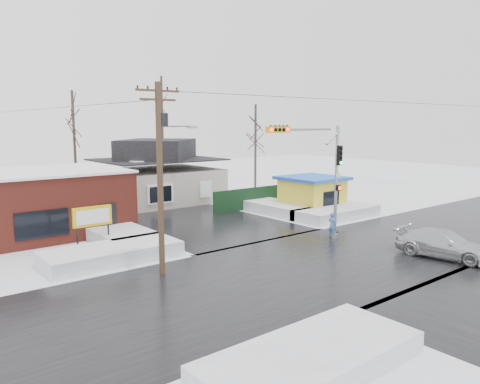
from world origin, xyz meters
TOP-DOWN VIEW (x-y plane):
  - ground at (0.00, 0.00)m, footprint 120.00×120.00m
  - road_ns at (0.00, 0.00)m, footprint 10.00×120.00m
  - road_ew at (0.00, 0.00)m, footprint 120.00×10.00m
  - snowbank_nw at (-9.00, 7.00)m, footprint 7.00×3.00m
  - snowbank_ne at (9.00, 7.00)m, footprint 7.00×3.00m
  - snowbank_sw at (-9.00, -7.00)m, footprint 7.00×3.00m
  - snowbank_nside_w at (-7.00, 12.00)m, footprint 3.00×8.00m
  - snowbank_nside_e at (7.00, 12.00)m, footprint 3.00×8.00m
  - traffic_signal at (2.43, 2.97)m, footprint 6.05×0.68m
  - utility_pole at (-7.93, 3.50)m, footprint 3.15×0.44m
  - brick_building at (-11.00, 15.99)m, footprint 12.20×8.20m
  - marquee_sign at (-9.00, 9.49)m, footprint 2.20×0.21m
  - house at (2.00, 22.00)m, footprint 10.40×8.40m
  - kiosk at (9.50, 9.99)m, footprint 4.60×4.60m
  - fence at (6.50, 14.00)m, footprint 8.00×0.12m
  - tree_far_left at (-4.00, 26.00)m, footprint 3.00×3.00m
  - tree_far_mid at (6.00, 28.00)m, footprint 3.00×3.00m
  - tree_far_right at (12.00, 20.00)m, footprint 3.00×3.00m
  - pedestrian at (3.92, 3.14)m, footprint 0.39×0.59m
  - car at (5.10, -3.53)m, footprint 2.85×5.29m
  - shopping_bag at (4.19, 2.99)m, footprint 0.29×0.14m

SIDE VIEW (x-z plane):
  - ground at x=0.00m, z-range 0.00..0.00m
  - road_ns at x=0.00m, z-range 0.00..0.02m
  - road_ew at x=0.00m, z-range 0.00..0.02m
  - shopping_bag at x=4.19m, z-range 0.00..0.35m
  - snowbank_sw at x=-9.00m, z-range 0.00..0.70m
  - snowbank_nw at x=-9.00m, z-range 0.00..0.80m
  - snowbank_ne at x=9.00m, z-range 0.00..0.80m
  - snowbank_nside_w at x=-7.00m, z-range 0.00..0.80m
  - snowbank_nside_e at x=7.00m, z-range 0.00..0.80m
  - car at x=5.10m, z-range 0.00..1.46m
  - pedestrian at x=3.92m, z-range 0.00..1.59m
  - fence at x=6.50m, z-range 0.00..1.80m
  - kiosk at x=9.50m, z-range 0.03..2.90m
  - marquee_sign at x=-9.00m, z-range 0.65..3.20m
  - brick_building at x=-11.00m, z-range 0.01..4.14m
  - house at x=2.00m, z-range -0.26..5.50m
  - traffic_signal at x=2.43m, z-range 1.04..8.04m
  - utility_pole at x=-7.93m, z-range 0.61..9.61m
  - tree_far_right at x=12.00m, z-range 2.66..11.66m
  - tree_far_left at x=-4.00m, z-range 2.95..12.95m
  - tree_far_mid at x=6.00m, z-range 3.54..15.54m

